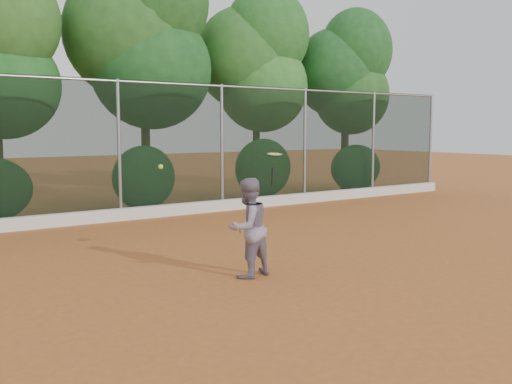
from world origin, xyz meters
TOP-DOWN VIEW (x-y plane):
  - ground at (0.00, 0.00)m, footprint 80.00×80.00m
  - concrete_curb at (0.00, 6.82)m, footprint 24.00×0.20m
  - tennis_player at (-0.48, 0.53)m, footprint 0.86×0.73m
  - chainlink_fence at (-0.00, 7.00)m, footprint 24.09×0.09m
  - foliage_backdrop at (-0.55, 8.98)m, footprint 23.70×3.63m
  - tennis_racket at (-0.02, 0.47)m, footprint 0.35×0.35m
  - tennis_ball_in_flight at (-1.90, 0.58)m, footprint 0.07×0.07m

SIDE VIEW (x-z plane):
  - ground at x=0.00m, z-range 0.00..0.00m
  - concrete_curb at x=0.00m, z-range 0.00..0.30m
  - tennis_player at x=-0.48m, z-range 0.00..1.54m
  - tennis_ball_in_flight at x=-1.90m, z-range 1.73..1.80m
  - tennis_racket at x=-0.02m, z-range 1.59..2.11m
  - chainlink_fence at x=0.00m, z-range 0.11..3.61m
  - foliage_backdrop at x=-0.55m, z-range 0.63..8.18m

